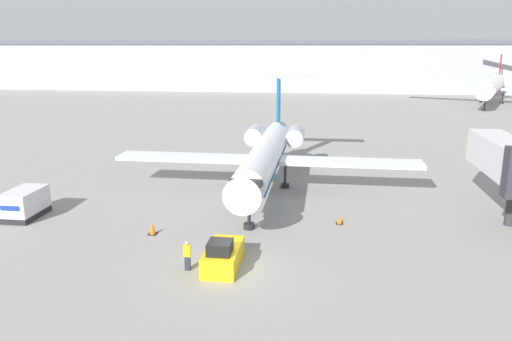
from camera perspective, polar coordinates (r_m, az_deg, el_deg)
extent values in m
plane|color=gray|center=(29.13, -2.85, -11.52)|extent=(600.00, 600.00, 0.00)
cube|color=#9EA3AD|center=(146.04, 5.66, 11.61)|extent=(180.00, 16.00, 12.90)
cube|color=#4C515B|center=(145.92, 5.73, 14.38)|extent=(180.00, 16.80, 1.20)
cylinder|color=silver|center=(43.32, 1.03, 1.66)|extent=(2.71, 20.39, 2.53)
cone|color=silver|center=(32.58, -1.34, -2.54)|extent=(2.55, 2.05, 2.53)
cube|color=black|center=(33.23, -1.13, -1.41)|extent=(2.16, 0.72, 0.44)
cone|color=silver|center=(54.62, 2.50, 4.25)|extent=(2.30, 2.80, 2.28)
cube|color=#0C5999|center=(43.51, 1.03, 0.60)|extent=(2.44, 18.35, 0.20)
cube|color=silver|center=(44.21, 10.79, 0.91)|extent=(12.34, 2.78, 0.36)
cube|color=silver|center=(45.88, -8.06, 1.50)|extent=(12.34, 2.78, 0.36)
cylinder|color=#ADADB7|center=(51.44, 4.50, 3.96)|extent=(1.85, 3.54, 1.82)
cylinder|color=#ADADB7|center=(51.85, -0.11, 4.09)|extent=(1.85, 3.54, 1.82)
cube|color=#0C5999|center=(54.67, 2.60, 8.10)|extent=(0.26, 2.20, 4.74)
cube|color=silver|center=(54.48, 2.63, 10.58)|extent=(8.54, 1.87, 0.20)
cylinder|color=black|center=(35.17, -0.80, -5.14)|extent=(0.24, 0.24, 2.00)
cylinder|color=black|center=(35.44, -0.79, -6.36)|extent=(0.80, 0.80, 0.40)
cylinder|color=black|center=(45.63, -0.79, -0.62)|extent=(0.24, 0.24, 2.00)
cylinder|color=black|center=(45.84, -0.78, -1.59)|extent=(0.80, 0.80, 0.40)
cylinder|color=black|center=(45.26, 3.34, -0.77)|extent=(0.24, 0.24, 2.00)
cylinder|color=black|center=(45.47, 3.32, -1.74)|extent=(0.80, 0.80, 0.40)
cube|color=yellow|center=(29.58, -3.77, -9.82)|extent=(1.91, 3.95, 1.22)
cube|color=black|center=(28.41, -4.14, -8.76)|extent=(1.34, 1.42, 0.70)
cube|color=black|center=(31.36, -3.09, -8.74)|extent=(1.72, 0.30, 0.73)
cube|color=#232326|center=(41.55, -24.78, -4.56)|extent=(2.10, 3.63, 0.45)
cube|color=silver|center=(41.24, -24.93, -3.15)|extent=(2.10, 3.63, 1.69)
cube|color=navy|center=(39.78, -26.32, -3.90)|extent=(1.47, 0.04, 0.36)
cube|color=#232838|center=(29.43, -7.82, -10.45)|extent=(0.32, 0.20, 0.85)
cube|color=yellow|center=(29.12, -7.87, -9.08)|extent=(0.40, 0.24, 0.68)
sphere|color=tan|center=(28.94, -7.90, -8.24)|extent=(0.25, 0.25, 0.25)
cube|color=black|center=(35.24, -11.72, -7.10)|extent=(0.59, 0.59, 0.04)
cone|color=orange|center=(35.10, -11.75, -6.48)|extent=(0.42, 0.42, 0.78)
cube|color=black|center=(36.94, 9.51, -5.99)|extent=(0.51, 0.51, 0.04)
cone|color=orange|center=(36.84, 9.53, -5.52)|extent=(0.37, 0.37, 0.61)
cylinder|color=white|center=(122.71, 25.41, 8.73)|extent=(14.23, 29.04, 3.34)
cone|color=white|center=(106.50, 24.72, 8.19)|extent=(4.10, 3.73, 3.34)
cube|color=black|center=(107.51, 24.80, 8.54)|extent=(2.90, 1.71, 0.44)
cone|color=white|center=(139.45, 25.96, 9.16)|extent=(4.16, 4.53, 3.01)
cube|color=maroon|center=(122.79, 25.36, 8.23)|extent=(12.81, 26.14, 0.20)
cube|color=white|center=(125.44, 20.60, 8.93)|extent=(17.64, 9.56, 0.36)
cylinder|color=#ADADB7|center=(135.06, 26.95, 9.11)|extent=(2.97, 3.53, 2.00)
cylinder|color=#ADADB7|center=(135.39, 24.76, 9.35)|extent=(2.97, 3.53, 2.00)
cube|color=maroon|center=(139.99, 26.16, 10.87)|extent=(1.04, 2.13, 5.00)
cube|color=white|center=(139.93, 26.28, 11.89)|extent=(9.02, 5.02, 0.20)
cylinder|color=black|center=(109.08, 24.68, 6.80)|extent=(0.24, 0.24, 2.32)
cylinder|color=black|center=(109.18, 24.62, 6.30)|extent=(0.80, 0.80, 0.40)
cylinder|color=black|center=(125.19, 24.36, 7.61)|extent=(0.24, 0.24, 2.32)
cylinder|color=black|center=(125.29, 24.31, 7.18)|extent=(0.80, 0.80, 0.40)
cylinder|color=black|center=(124.89, 26.35, 7.39)|extent=(0.24, 0.24, 2.32)
cylinder|color=black|center=(124.98, 26.30, 6.96)|extent=(0.80, 0.80, 0.40)
cylinder|color=#2D2D33|center=(40.07, 27.15, -3.42)|extent=(0.70, 0.70, 3.20)
cube|color=silver|center=(41.97, 26.34, 1.51)|extent=(2.60, 9.41, 2.60)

